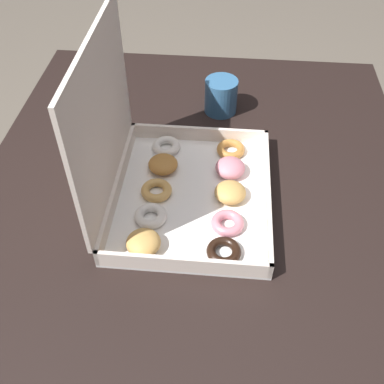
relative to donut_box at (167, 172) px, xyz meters
The scene contains 4 objects.
ground_plane 0.78m from the donut_box, 54.83° to the right, with size 8.00×8.00×0.00m, color #6B6054.
dining_table 0.17m from the donut_box, 54.83° to the right, with size 1.08×0.94×0.71m.
donut_box is the anchor object (origin of this frame).
coffee_mug 0.33m from the donut_box, 16.56° to the right, with size 0.08×0.08×0.09m.
Camera 1 is at (-0.67, -0.05, 1.38)m, focal length 42.00 mm.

